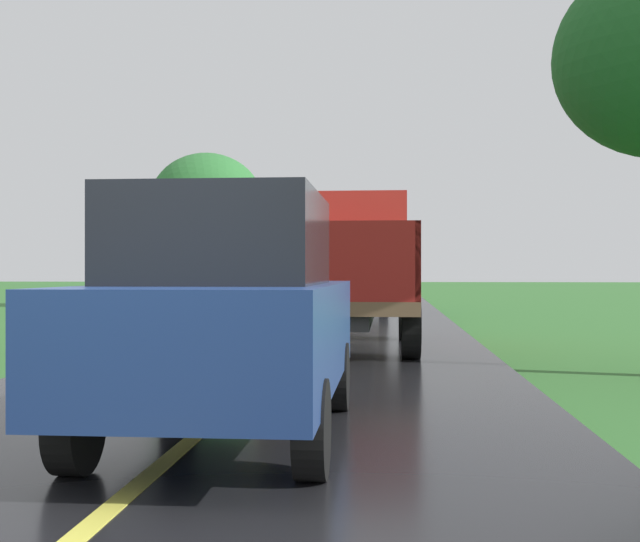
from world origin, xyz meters
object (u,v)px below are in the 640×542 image
(banana_truck_near, at_px, (349,267))
(following_car, at_px, (230,312))
(roadside_tree_mid_right, at_px, (207,205))
(banana_truck_far, at_px, (353,270))

(banana_truck_near, height_order, following_car, banana_truck_near)
(roadside_tree_mid_right, xyz_separation_m, following_car, (5.75, -24.19, -2.90))
(banana_truck_near, relative_size, following_car, 1.42)
(banana_truck_near, distance_m, roadside_tree_mid_right, 17.27)
(banana_truck_near, xyz_separation_m, roadside_tree_mid_right, (-6.29, 15.88, 2.51))
(roadside_tree_mid_right, relative_size, following_car, 1.45)
(banana_truck_far, xyz_separation_m, following_car, (-0.03, -20.75, -0.38))
(banana_truck_near, xyz_separation_m, banana_truck_far, (-0.50, 12.44, -0.01))
(banana_truck_far, bearing_deg, banana_truck_near, -87.68)
(following_car, bearing_deg, banana_truck_far, 89.90)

